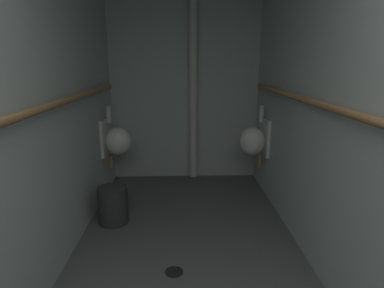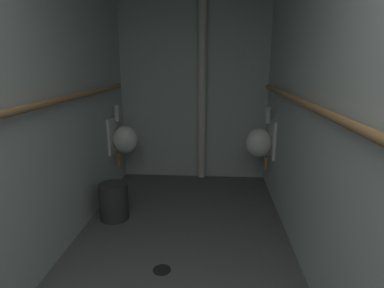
{
  "view_description": "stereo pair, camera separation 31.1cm",
  "coord_description": "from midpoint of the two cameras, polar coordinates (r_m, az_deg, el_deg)",
  "views": [
    {
      "loc": [
        -0.04,
        -0.16,
        1.55
      ],
      "look_at": [
        0.06,
        2.84,
        0.77
      ],
      "focal_mm": 29.45,
      "sensor_mm": 36.0,
      "label": 1
    },
    {
      "loc": [
        0.27,
        -0.16,
        1.55
      ],
      "look_at": [
        0.06,
        2.84,
        0.77
      ],
      "focal_mm": 29.45,
      "sensor_mm": 36.0,
      "label": 2
    }
  ],
  "objects": [
    {
      "name": "floor",
      "position": [
        2.69,
        -4.3,
        -21.68
      ],
      "size": [
        2.05,
        4.12,
        0.08
      ],
      "primitive_type": "cube",
      "color": "#4C4F4C",
      "rests_on": "ground"
    },
    {
      "name": "wall_left",
      "position": [
        2.44,
        -29.37,
        8.49
      ],
      "size": [
        0.06,
        4.12,
        2.74
      ],
      "primitive_type": "cube",
      "color": "#B1BCB8",
      "rests_on": "ground"
    },
    {
      "name": "wall_right",
      "position": [
        2.34,
        20.48,
        9.26
      ],
      "size": [
        0.06,
        4.12,
        2.74
      ],
      "primitive_type": "cube",
      "color": "#B1BCB8",
      "rests_on": "ground"
    },
    {
      "name": "wall_back",
      "position": [
        4.2,
        -3.54,
        12.12
      ],
      "size": [
        2.05,
        0.06,
        2.74
      ],
      "primitive_type": "cube",
      "color": "#B1BCB8",
      "rests_on": "ground"
    },
    {
      "name": "urinal_left_mid",
      "position": [
        3.87,
        -15.83,
        0.6
      ],
      "size": [
        0.32,
        0.3,
        0.76
      ],
      "color": "white"
    },
    {
      "name": "urinal_right_mid",
      "position": [
        3.78,
        8.9,
        0.67
      ],
      "size": [
        0.32,
        0.3,
        0.76
      ],
      "color": "white"
    },
    {
      "name": "supply_pipe_left",
      "position": [
        2.42,
        -27.08,
        6.35
      ],
      "size": [
        0.06,
        3.4,
        0.06
      ],
      "color": "#9E7042"
    },
    {
      "name": "supply_pipe_right",
      "position": [
        2.33,
        18.13,
        6.96
      ],
      "size": [
        0.06,
        3.33,
        0.06
      ],
      "color": "#9E7042"
    },
    {
      "name": "standpipe_back_wall",
      "position": [
        4.09,
        -1.98,
        12.07
      ],
      "size": [
        0.11,
        0.11,
        2.69
      ],
      "primitive_type": "cylinder",
      "color": "beige",
      "rests_on": "ground"
    },
    {
      "name": "floor_drain",
      "position": [
        2.6,
        -6.96,
        -22.03
      ],
      "size": [
        0.14,
        0.14,
        0.01
      ],
      "primitive_type": "cylinder",
      "color": "black",
      "rests_on": "ground"
    },
    {
      "name": "waste_bin",
      "position": [
        3.29,
        -16.81,
        -10.57
      ],
      "size": [
        0.29,
        0.29,
        0.37
      ],
      "primitive_type": "cylinder",
      "color": "#2D2D2D",
      "rests_on": "ground"
    }
  ]
}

